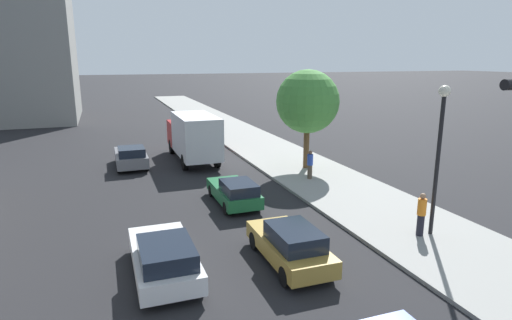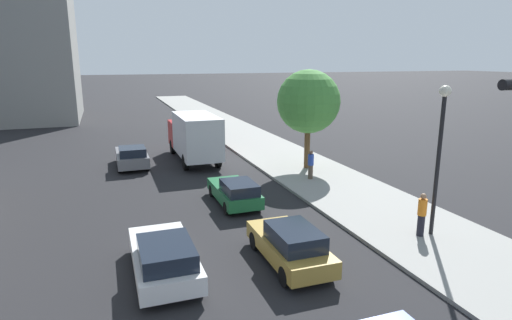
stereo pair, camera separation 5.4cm
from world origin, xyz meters
TOP-DOWN VIEW (x-y plane):
  - sidewalk at (8.45, 20.00)m, footprint 5.46×120.00m
  - street_lamp at (8.57, 12.07)m, footprint 0.44×0.44m
  - street_tree at (8.59, 23.33)m, footprint 3.94×3.94m
  - car_gray at (-1.91, 27.86)m, footprint 1.92×4.41m
  - car_white at (-1.91, 12.41)m, footprint 1.93×4.54m
  - car_gold at (2.32, 11.86)m, footprint 1.73×4.24m
  - car_green at (2.32, 18.45)m, footprint 1.72×4.14m
  - box_truck at (2.32, 28.07)m, footprint 2.43×7.71m
  - pedestrian_orange_shirt at (8.04, 12.08)m, footprint 0.34×0.34m
  - pedestrian_blue_shirt at (7.65, 20.92)m, footprint 0.34×0.34m

SIDE VIEW (x-z plane):
  - sidewalk at x=8.45m, z-range 0.00..0.15m
  - car_green at x=2.32m, z-range 0.00..1.33m
  - car_gray at x=-1.91m, z-range -0.02..1.46m
  - car_white at x=-1.91m, z-range 0.00..1.44m
  - car_gold at x=2.32m, z-range 0.00..1.46m
  - pedestrian_blue_shirt at x=7.65m, z-range 0.17..1.84m
  - pedestrian_orange_shirt at x=8.04m, z-range 0.17..1.92m
  - box_truck at x=2.32m, z-range 0.18..3.51m
  - street_lamp at x=8.57m, z-range 1.05..6.93m
  - street_tree at x=8.59m, z-range 1.27..7.47m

